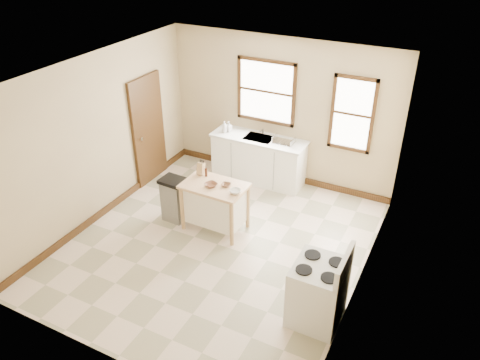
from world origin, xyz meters
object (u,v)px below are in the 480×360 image
Objects in this scene: soap_bottle_b at (229,127)px; trash_bin at (174,199)px; soap_bottle_a at (225,127)px; pepper_grinder at (206,172)px; bowl_b at (226,185)px; gas_stove at (319,285)px; bowl_a at (211,185)px; dish_rack at (284,140)px; bowl_c at (235,192)px; kitchen_island at (215,207)px; knife_block at (201,169)px.

trash_bin is at bearing -80.43° from soap_bottle_b.
soap_bottle_a is 1.62m from pepper_grinder.
bowl_b is 2.35m from gas_stove.
gas_stove is at bearing -35.97° from soap_bottle_a.
bowl_a is (0.72, -1.78, -0.17)m from soap_bottle_a.
soap_bottle_b is 1.68m from pepper_grinder.
dish_rack is 2.11× the size of bowl_c.
trash_bin is at bearing -171.46° from bowl_b.
trash_bin is at bearing -172.72° from kitchen_island.
dish_rack is 0.34× the size of gas_stove.
bowl_c is 1.27m from trash_bin.
soap_bottle_a is 1.92m from bowl_b.
soap_bottle_b is at bearing 102.31° from knife_block.
soap_bottle_b reaches higher than bowl_c.
gas_stove reaches higher than pepper_grinder.
kitchen_island is 5.18× the size of knife_block.
bowl_c is 0.16× the size of gas_stove.
soap_bottle_b is 1.98m from bowl_a.
gas_stove is (2.17, -1.15, 0.15)m from kitchen_island.
bowl_c is (0.42, -0.07, 0.45)m from kitchen_island.
bowl_c is at bearing -8.68° from kitchen_island.
pepper_grinder is at bearing 151.14° from gas_stove.
soap_bottle_b is 2.03m from kitchen_island.
dish_rack is 2.60× the size of bowl_b.
bowl_a is 2.48m from gas_stove.
soap_bottle_a is 4.13m from gas_stove.
bowl_c is (0.68, -0.26, -0.05)m from pepper_grinder.
dish_rack is at bearing 12.51° from soap_bottle_b.
bowl_a is at bearing -58.81° from soap_bottle_b.
knife_block is at bearing -67.49° from soap_bottle_a.
dish_rack is 0.38× the size of kitchen_island.
bowl_b is at bearing 148.59° from gas_stove.
bowl_a reaches higher than kitchen_island.
pepper_grinder is at bearing 159.27° from bowl_c.
gas_stove reaches higher than knife_block.
bowl_c reaches higher than bowl_b.
gas_stove is at bearing -26.57° from bowl_a.
bowl_a is 0.24m from bowl_b.
pepper_grinder is at bearing -127.62° from dish_rack.
soap_bottle_a reaches higher than pepper_grinder.
dish_rack is at bearing 88.83° from bowl_c.
bowl_a is at bearing -36.05° from knife_block.
dish_rack is 1.95× the size of knife_block.
gas_stove is (2.54, -1.36, -0.38)m from knife_block.
soap_bottle_a is 1.56× the size of pepper_grinder.
bowl_b is 0.27m from bowl_c.
soap_bottle_b reaches higher than kitchen_island.
soap_bottle_a is 0.09m from soap_bottle_b.
dish_rack is at bearing 75.52° from bowl_a.
soap_bottle_a is at bearing 114.46° from kitchen_island.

